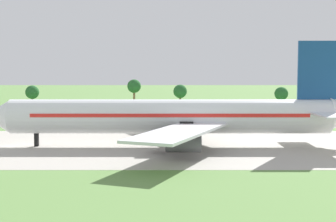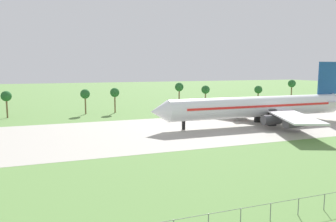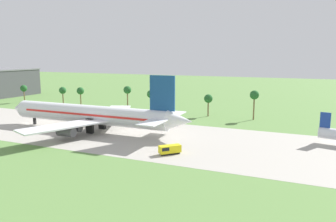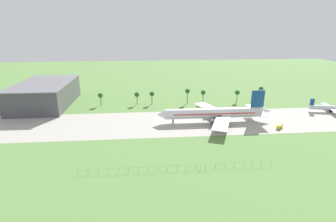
{
  "view_description": "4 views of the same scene",
  "coord_description": "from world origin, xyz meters",
  "px_view_note": "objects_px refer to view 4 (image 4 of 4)",
  "views": [
    {
      "loc": [
        28.44,
        -94.41,
        14.89
      ],
      "look_at": [
        28.79,
        -0.17,
        6.57
      ],
      "focal_mm": 55.0,
      "sensor_mm": 36.0,
      "label": 1
    },
    {
      "loc": [
        -31.44,
        -84.65,
        17.61
      ],
      "look_at": [
        -0.6,
        -0.17,
        5.57
      ],
      "focal_mm": 35.0,
      "sensor_mm": 36.0,
      "label": 2
    },
    {
      "loc": [
        97.21,
        -89.38,
        25.34
      ],
      "look_at": [
        58.18,
        -0.17,
        8.71
      ],
      "focal_mm": 35.0,
      "sensor_mm": 36.0,
      "label": 3
    },
    {
      "loc": [
        -12.21,
        -149.37,
        56.77
      ],
      "look_at": [
        1.46,
        5.0,
        6.0
      ],
      "focal_mm": 28.0,
      "sensor_mm": 36.0,
      "label": 4
    }
  ],
  "objects_px": {
    "jet_airliner": "(216,113)",
    "terminal_building": "(45,94)",
    "baggage_tug": "(280,126)",
    "regional_aircraft": "(331,108)",
    "no_stopping_sign": "(201,167)"
  },
  "relations": [
    {
      "from": "regional_aircraft",
      "to": "no_stopping_sign",
      "type": "height_order",
      "value": "regional_aircraft"
    },
    {
      "from": "regional_aircraft",
      "to": "terminal_building",
      "type": "height_order",
      "value": "terminal_building"
    },
    {
      "from": "jet_airliner",
      "to": "no_stopping_sign",
      "type": "distance_m",
      "value": 59.11
    },
    {
      "from": "baggage_tug",
      "to": "terminal_building",
      "type": "bearing_deg",
      "value": 158.14
    },
    {
      "from": "jet_airliner",
      "to": "regional_aircraft",
      "type": "xyz_separation_m",
      "value": [
        83.77,
        11.14,
        -2.51
      ]
    },
    {
      "from": "baggage_tug",
      "to": "no_stopping_sign",
      "type": "relative_size",
      "value": 3.3
    },
    {
      "from": "baggage_tug",
      "to": "no_stopping_sign",
      "type": "bearing_deg",
      "value": -143.29
    },
    {
      "from": "baggage_tug",
      "to": "jet_airliner",
      "type": "bearing_deg",
      "value": 157.53
    },
    {
      "from": "baggage_tug",
      "to": "no_stopping_sign",
      "type": "distance_m",
      "value": 68.6
    },
    {
      "from": "terminal_building",
      "to": "no_stopping_sign",
      "type": "bearing_deg",
      "value": -46.63
    },
    {
      "from": "regional_aircraft",
      "to": "no_stopping_sign",
      "type": "distance_m",
      "value": 123.84
    },
    {
      "from": "jet_airliner",
      "to": "regional_aircraft",
      "type": "height_order",
      "value": "jet_airliner"
    },
    {
      "from": "baggage_tug",
      "to": "regional_aircraft",
      "type": "bearing_deg",
      "value": 27.0
    },
    {
      "from": "jet_airliner",
      "to": "no_stopping_sign",
      "type": "xyz_separation_m",
      "value": [
        -20.83,
        -55.14,
        -4.46
      ]
    },
    {
      "from": "jet_airliner",
      "to": "terminal_building",
      "type": "distance_m",
      "value": 125.7
    }
  ]
}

